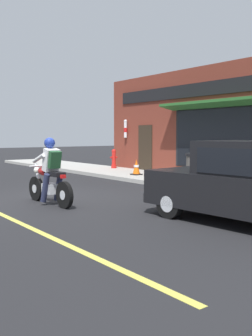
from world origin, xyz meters
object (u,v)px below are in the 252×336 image
at_px(traffic_cone, 136,167).
at_px(fire_hydrant, 114,159).
at_px(motorcycle_with_rider, 50,177).
at_px(car_hatchback, 246,184).
at_px(trash_bin, 195,169).

distance_m(traffic_cone, fire_hydrant, 3.19).
xyz_separation_m(motorcycle_with_rider, car_hatchback, (2.02, -4.12, 0.09)).
height_order(trash_bin, traffic_cone, trash_bin).
bearing_deg(car_hatchback, motorcycle_with_rider, 116.16).
xyz_separation_m(trash_bin, fire_hydrant, (1.57, 6.51, -0.06)).
relative_size(trash_bin, traffic_cone, 1.63).
bearing_deg(car_hatchback, traffic_cone, 66.45).
distance_m(car_hatchback, fire_hydrant, 11.13).
xyz_separation_m(traffic_cone, fire_hydrant, (1.06, 3.01, 0.14)).
relative_size(trash_bin, fire_hydrant, 1.11).
xyz_separation_m(car_hatchback, trash_bin, (2.66, 3.78, -0.13)).
relative_size(motorcycle_with_rider, traffic_cone, 3.37).
xyz_separation_m(motorcycle_with_rider, fire_hydrant, (6.26, 6.17, -0.11)).
distance_m(trash_bin, fire_hydrant, 6.69).
height_order(motorcycle_with_rider, traffic_cone, motorcycle_with_rider).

